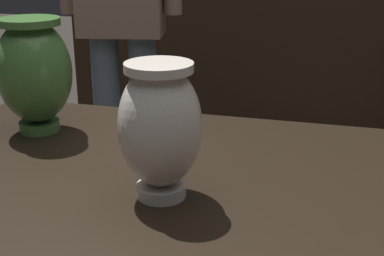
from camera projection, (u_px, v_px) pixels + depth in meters
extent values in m
cube|color=black|center=(220.00, 189.00, 0.91)|extent=(1.20, 0.64, 0.05)
cube|color=black|center=(299.00, 70.00, 3.01)|extent=(2.60, 0.40, 0.95)
cylinder|color=silver|center=(161.00, 190.00, 0.83)|extent=(0.08, 0.08, 0.02)
ellipsoid|color=silver|center=(160.00, 126.00, 0.79)|extent=(0.13, 0.13, 0.19)
cylinder|color=silver|center=(159.00, 67.00, 0.76)|extent=(0.10, 0.10, 0.01)
cylinder|color=#477A38|center=(40.00, 126.00, 1.11)|extent=(0.08, 0.08, 0.02)
ellipsoid|color=#477A38|center=(34.00, 71.00, 1.07)|extent=(0.15, 0.15, 0.21)
cylinder|color=#477A38|center=(29.00, 22.00, 1.03)|extent=(0.12, 0.12, 0.01)
cylinder|color=slate|center=(145.00, 135.00, 2.19)|extent=(0.11, 0.11, 0.83)
cylinder|color=slate|center=(109.00, 134.00, 2.20)|extent=(0.11, 0.11, 0.83)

